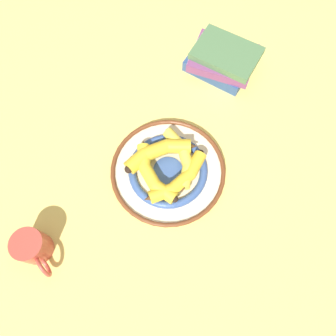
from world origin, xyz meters
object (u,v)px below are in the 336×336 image
at_px(banana_c, 183,158).
at_px(book_stack, 222,59).
at_px(banana_a, 152,173).
at_px(banana_d, 159,152).
at_px(banana_b, 179,180).
at_px(coffee_mug, 33,247).
at_px(decorative_bowl, 168,171).

distance_m(banana_c, book_stack, 0.36).
distance_m(banana_a, banana_d, 0.06).
xyz_separation_m(banana_a, book_stack, (0.35, -0.26, -0.01)).
bearing_deg(banana_b, banana_c, 37.65).
xyz_separation_m(banana_b, coffee_mug, (-0.12, 0.38, -0.01)).
height_order(banana_b, banana_d, banana_d).
bearing_deg(banana_a, banana_d, 133.68).
xyz_separation_m(banana_b, banana_d, (0.09, 0.04, 0.00)).
height_order(decorative_bowl, book_stack, book_stack).
height_order(banana_a, book_stack, book_stack).
bearing_deg(banana_a, coffee_mug, -85.60).
relative_size(banana_d, book_stack, 0.83).
bearing_deg(book_stack, banana_d, 82.13).
bearing_deg(decorative_bowl, banana_a, 107.13).
xyz_separation_m(decorative_bowl, coffee_mug, (-0.16, 0.35, 0.03)).
bearing_deg(banana_d, coffee_mug, 17.24).
relative_size(banana_c, book_stack, 0.79).
xyz_separation_m(banana_a, banana_b, (-0.03, -0.07, -0.00)).
bearing_deg(banana_c, decorative_bowl, 107.75).
bearing_deg(book_stack, coffee_mug, 71.94).
height_order(banana_a, banana_b, same).
xyz_separation_m(banana_c, book_stack, (0.31, -0.17, -0.01)).
xyz_separation_m(decorative_bowl, banana_b, (-0.04, -0.02, 0.03)).
distance_m(banana_a, coffee_mug, 0.34).
bearing_deg(banana_b, banana_d, 80.46).
bearing_deg(decorative_bowl, banana_c, -66.66).
relative_size(banana_a, book_stack, 0.77).
relative_size(decorative_bowl, book_stack, 1.28).
xyz_separation_m(decorative_bowl, banana_c, (0.02, -0.04, 0.03)).
height_order(banana_a, coffee_mug, coffee_mug).
relative_size(banana_b, banana_c, 0.94).
height_order(book_stack, coffee_mug, book_stack).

